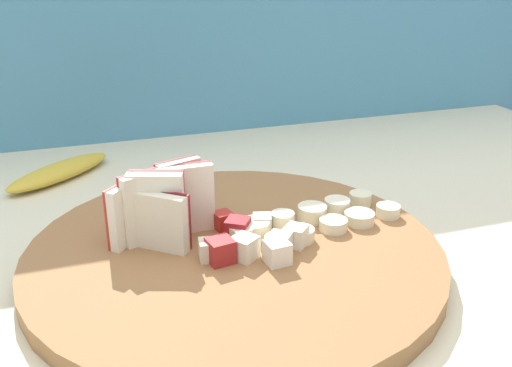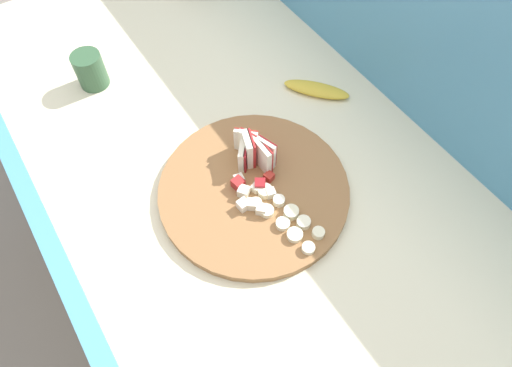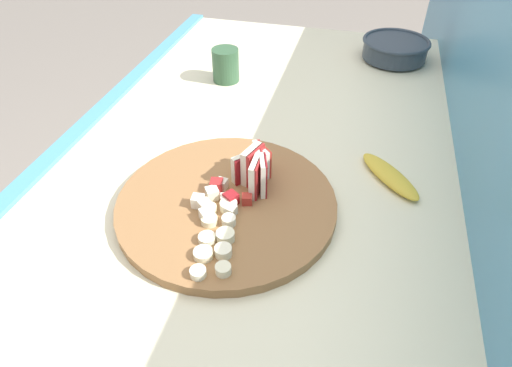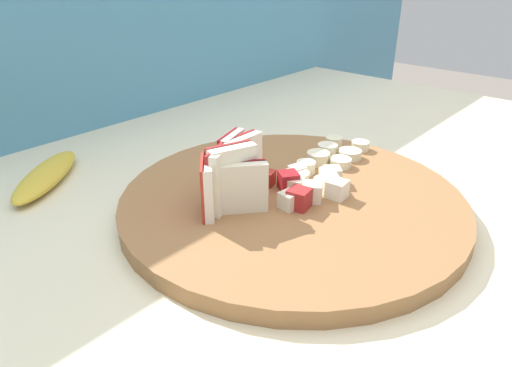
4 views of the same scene
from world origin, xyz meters
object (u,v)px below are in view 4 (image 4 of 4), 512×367
Objects in this scene: cutting_board at (289,200)px; apple_dice_pile at (306,186)px; banana_peel at (46,175)px; apple_wedge_fan at (231,176)px; banana_slice_rows at (327,161)px.

apple_dice_pile is at bearing -56.70° from cutting_board.
cutting_board is 0.03m from apple_dice_pile.
cutting_board is 2.46× the size of banana_peel.
cutting_board is 0.31m from banana_peel.
apple_dice_pile reaches higher than cutting_board.
cutting_board is 3.71× the size of apple_wedge_fan.
banana_slice_rows is (0.09, 0.01, 0.02)m from cutting_board.
cutting_board and banana_peel have the same top height.
apple_wedge_fan is 0.15m from banana_slice_rows.
banana_slice_rows is at bearing 17.43° from apple_dice_pile.
apple_wedge_fan is (-0.06, 0.03, 0.04)m from cutting_board.
banana_slice_rows is (0.15, -0.02, -0.03)m from apple_wedge_fan.
apple_dice_pile reaches higher than banana_slice_rows.
banana_peel is at bearing 110.89° from apple_wedge_fan.
apple_dice_pile is at bearing -162.57° from banana_slice_rows.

